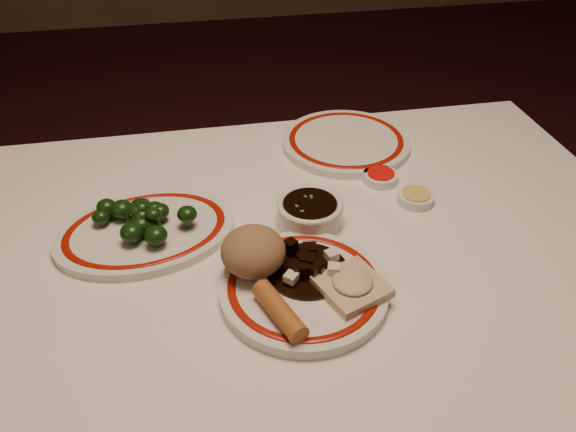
# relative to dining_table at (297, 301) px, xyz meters

# --- Properties ---
(dining_table) EXTENTS (1.20, 0.90, 0.75)m
(dining_table) POSITION_rel_dining_table_xyz_m (0.00, 0.00, 0.00)
(dining_table) COLOR white
(dining_table) RESTS_ON ground
(main_plate) EXTENTS (0.32, 0.32, 0.02)m
(main_plate) POSITION_rel_dining_table_xyz_m (-0.01, -0.07, 0.10)
(main_plate) COLOR silver
(main_plate) RESTS_ON dining_table
(rice_mound) EXTENTS (0.09, 0.09, 0.07)m
(rice_mound) POSITION_rel_dining_table_xyz_m (-0.07, -0.03, 0.14)
(rice_mound) COLOR #936A45
(rice_mound) RESTS_ON main_plate
(spring_roll) EXTENTS (0.06, 0.11, 0.03)m
(spring_roll) POSITION_rel_dining_table_xyz_m (-0.05, -0.13, 0.12)
(spring_roll) COLOR #B0652B
(spring_roll) RESTS_ON main_plate
(fried_wonton) EXTENTS (0.11, 0.11, 0.02)m
(fried_wonton) POSITION_rel_dining_table_xyz_m (0.06, -0.10, 0.12)
(fried_wonton) COLOR #CAB38E
(fried_wonton) RESTS_ON main_plate
(stirfry_heap) EXTENTS (0.12, 0.12, 0.03)m
(stirfry_heap) POSITION_rel_dining_table_xyz_m (0.01, -0.05, 0.12)
(stirfry_heap) COLOR black
(stirfry_heap) RESTS_ON main_plate
(broccoli_plate) EXTENTS (0.32, 0.29, 0.02)m
(broccoli_plate) POSITION_rel_dining_table_xyz_m (-0.23, 0.10, 0.10)
(broccoli_plate) COLOR silver
(broccoli_plate) RESTS_ON dining_table
(broccoli_pile) EXTENTS (0.17, 0.12, 0.05)m
(broccoli_pile) POSITION_rel_dining_table_xyz_m (-0.23, 0.10, 0.13)
(broccoli_pile) COLOR #23471C
(broccoli_pile) RESTS_ON broccoli_plate
(soy_bowl) EXTENTS (0.11, 0.11, 0.04)m
(soy_bowl) POSITION_rel_dining_table_xyz_m (0.04, 0.08, 0.11)
(soy_bowl) COLOR silver
(soy_bowl) RESTS_ON dining_table
(sweet_sour_dish) EXTENTS (0.06, 0.06, 0.02)m
(sweet_sour_dish) POSITION_rel_dining_table_xyz_m (0.19, 0.18, 0.10)
(sweet_sour_dish) COLOR silver
(sweet_sour_dish) RESTS_ON dining_table
(mustard_dish) EXTENTS (0.06, 0.06, 0.02)m
(mustard_dish) POSITION_rel_dining_table_xyz_m (0.23, 0.11, 0.10)
(mustard_dish) COLOR silver
(mustard_dish) RESTS_ON dining_table
(far_plate) EXTENTS (0.34, 0.34, 0.02)m
(far_plate) POSITION_rel_dining_table_xyz_m (0.17, 0.32, 0.10)
(far_plate) COLOR silver
(far_plate) RESTS_ON dining_table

